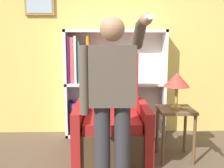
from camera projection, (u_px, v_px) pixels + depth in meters
wall_back at (129, 42)px, 3.97m from camera, size 8.00×0.11×2.80m
bookcase at (103, 86)px, 3.90m from camera, size 1.48×0.28×1.58m
armchair at (112, 125)px, 3.24m from camera, size 0.89×0.84×1.26m
person_standing at (112, 95)px, 2.35m from camera, size 0.56×0.78×1.63m
side_table at (175, 118)px, 3.12m from camera, size 0.41×0.41×0.63m
table_lamp at (177, 81)px, 3.05m from camera, size 0.30×0.30×0.43m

